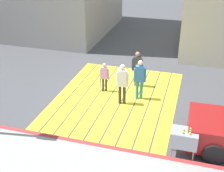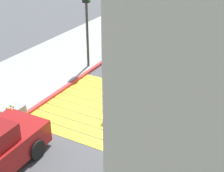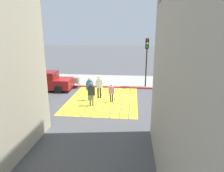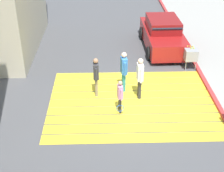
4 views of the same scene
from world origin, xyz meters
The scene contains 8 objects.
ground_plane centered at (0.00, 0.00, 0.00)m, with size 120.00×120.00×0.00m, color #4C4C4F.
crosswalk_stripes centered at (0.00, 0.00, 0.01)m, with size 6.40×4.90×0.01m.
curb_painted centered at (-3.25, 0.00, 0.07)m, with size 0.16×40.00×0.13m, color #BC3333.
tennis_ball_cart centered at (-2.90, -2.92, 0.70)m, with size 0.56×0.80×1.02m.
pedestrian_adult_lead centered at (1.38, -0.56, 0.95)m, with size 0.22×0.48×1.63m.
pedestrian_adult_trailing centered at (-0.31, -0.33, 0.99)m, with size 0.24×0.50×1.71m.
pedestrian_adult_side centered at (0.27, -0.90, 0.99)m, with size 0.27×0.50×1.71m.
pedestrian_child_with_racket centered at (0.50, 0.66, 0.74)m, with size 0.28×0.42×1.32m.
Camera 1 is at (-10.47, -2.91, 6.17)m, focal length 48.26 mm.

